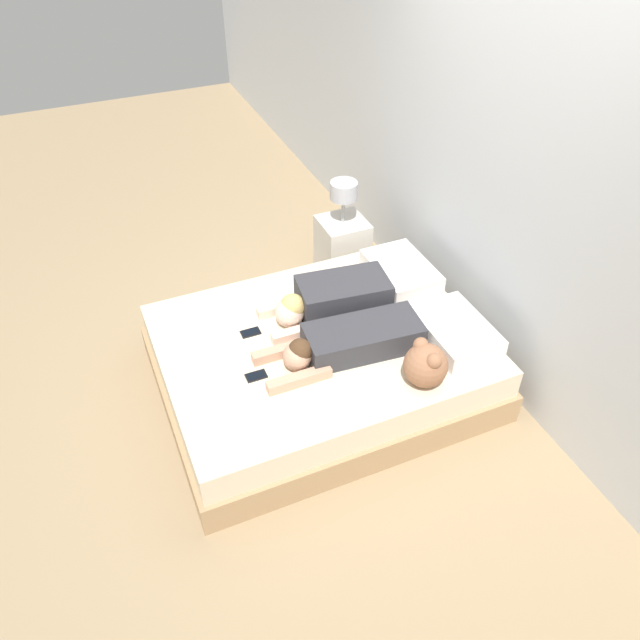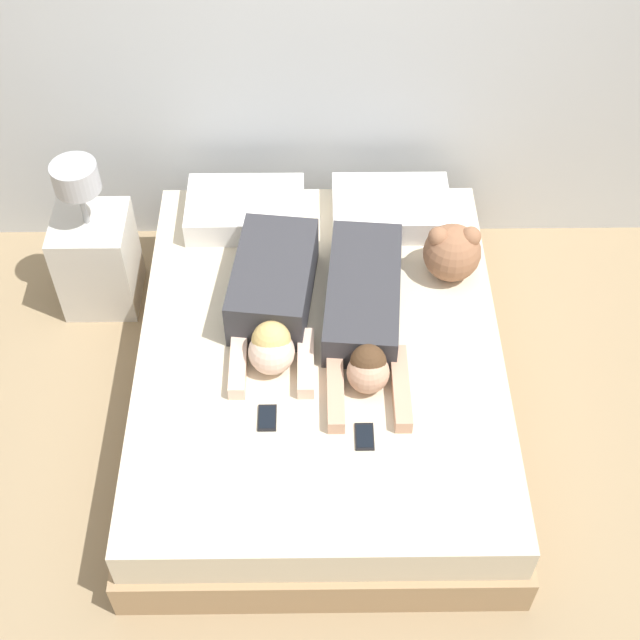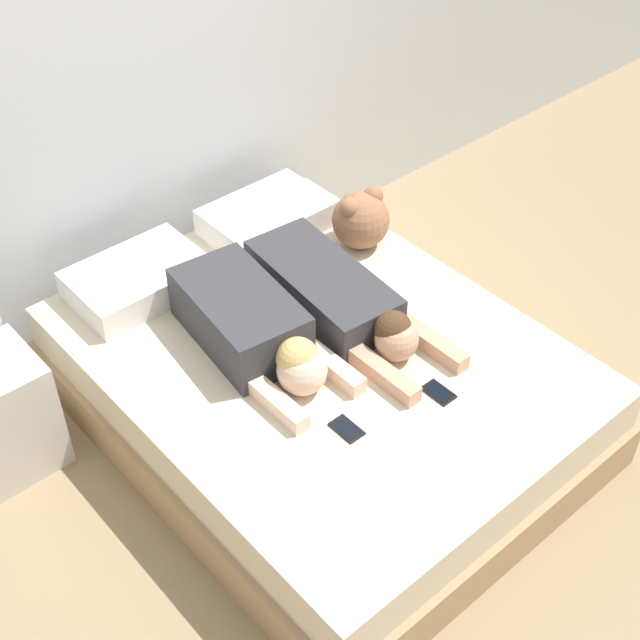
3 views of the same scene
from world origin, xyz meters
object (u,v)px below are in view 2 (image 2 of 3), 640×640
object	(u,v)px
pillow_head_left	(246,210)
nightstand	(96,254)
cell_phone_left	(267,418)
person_right	(365,312)
person_left	(273,297)
cell_phone_right	(365,437)
pillow_head_right	(391,209)
plush_toy	(452,251)
bed	(320,372)

from	to	relation	value
pillow_head_left	nightstand	xyz separation A→B (m)	(-0.76, -0.11, -0.19)
cell_phone_left	person_right	bearing A→B (deg)	50.34
pillow_head_left	person_left	bearing A→B (deg)	-76.38
person_left	cell_phone_right	bearing A→B (deg)	-60.22
pillow_head_left	nightstand	size ratio (longest dim) A/B	0.66
cell_phone_left	pillow_head_right	bearing A→B (deg)	64.18
person_left	plush_toy	bearing A→B (deg)	17.01
pillow_head_left	person_right	xyz separation A→B (m)	(0.56, -0.69, 0.02)
person_left	person_right	world-z (taller)	person_left
pillow_head_right	person_right	bearing A→B (deg)	-103.09
bed	person_right	world-z (taller)	person_right
bed	plush_toy	world-z (taller)	plush_toy
person_right	cell_phone_left	world-z (taller)	person_right
pillow_head_left	person_right	world-z (taller)	person_right
bed	person_left	world-z (taller)	person_left
nightstand	cell_phone_right	bearing A→B (deg)	-42.49
cell_phone_right	nightstand	size ratio (longest dim) A/B	0.15
bed	pillow_head_left	size ratio (longest dim) A/B	3.66
person_right	cell_phone_left	bearing A→B (deg)	-129.66
person_right	cell_phone_right	size ratio (longest dim) A/B	8.40
person_right	nightstand	xyz separation A→B (m)	(-1.31, 0.58, -0.21)
plush_toy	cell_phone_left	bearing A→B (deg)	-135.48
cell_phone_left	plush_toy	distance (m)	1.18
pillow_head_left	cell_phone_right	size ratio (longest dim) A/B	4.47
pillow_head_left	cell_phone_left	xyz separation A→B (m)	(0.14, -1.20, -0.06)
pillow_head_right	cell_phone_left	bearing A→B (deg)	-115.82
pillow_head_right	nightstand	world-z (taller)	nightstand
person_left	plush_toy	distance (m)	0.86
bed	cell_phone_right	bearing A→B (deg)	-70.75
pillow_head_right	nightstand	distance (m)	1.49
bed	nightstand	size ratio (longest dim) A/B	2.41
person_right	nightstand	bearing A→B (deg)	156.17
person_right	person_left	bearing A→B (deg)	170.92
bed	cell_phone_right	distance (m)	0.58
person_left	nightstand	size ratio (longest dim) A/B	1.02
pillow_head_left	plush_toy	xyz separation A→B (m)	(0.97, -0.38, 0.07)
nightstand	bed	bearing A→B (deg)	-31.43
pillow_head_right	cell_phone_left	xyz separation A→B (m)	(-0.58, -1.20, -0.06)
person_left	person_right	xyz separation A→B (m)	(0.40, -0.06, -0.03)
cell_phone_left	plush_toy	world-z (taller)	plush_toy
bed	cell_phone_left	size ratio (longest dim) A/B	16.35
cell_phone_left	nightstand	bearing A→B (deg)	129.45
cell_phone_right	plush_toy	xyz separation A→B (m)	(0.44, 0.92, 0.14)
pillow_head_left	person_right	size ratio (longest dim) A/B	0.53
cell_phone_right	plush_toy	distance (m)	1.03
pillow_head_right	cell_phone_left	size ratio (longest dim) A/B	4.47
pillow_head_right	plush_toy	world-z (taller)	plush_toy
bed	pillow_head_left	xyz separation A→B (m)	(-0.36, 0.80, 0.29)
pillow_head_left	person_right	bearing A→B (deg)	-51.26
pillow_head_right	pillow_head_left	bearing A→B (deg)	180.00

